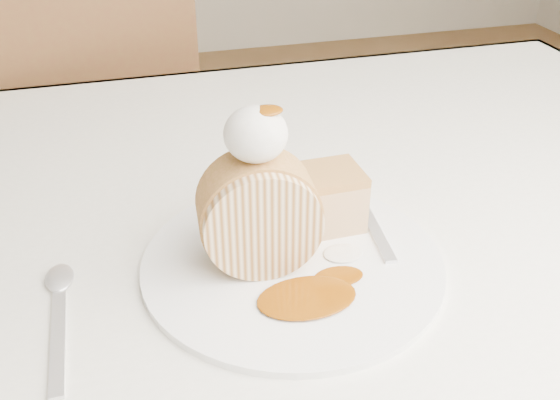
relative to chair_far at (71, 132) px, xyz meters
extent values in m
cube|color=white|center=(0.23, -0.65, 0.16)|extent=(1.40, 0.90, 0.04)
cube|color=white|center=(0.23, -0.20, 0.04)|extent=(1.40, 0.01, 0.28)
cylinder|color=brown|center=(0.85, -0.28, -0.22)|extent=(0.06, 0.06, 0.71)
cube|color=brown|center=(-0.02, 0.09, -0.09)|extent=(0.58, 0.58, 0.05)
cube|color=brown|center=(0.03, -0.11, 0.18)|extent=(0.47, 0.16, 0.50)
cylinder|color=brown|center=(0.12, 0.34, -0.34)|extent=(0.04, 0.04, 0.46)
cylinder|color=brown|center=(0.22, -0.05, -0.34)|extent=(0.04, 0.04, 0.46)
cylinder|color=brown|center=(-0.17, -0.16, -0.34)|extent=(0.04, 0.04, 0.46)
cylinder|color=white|center=(0.25, -0.77, 0.18)|extent=(0.31, 0.31, 0.01)
cylinder|color=beige|center=(0.22, -0.76, 0.24)|extent=(0.11, 0.07, 0.11)
cube|color=#B77A45|center=(0.30, -0.72, 0.21)|extent=(0.07, 0.06, 0.06)
ellipsoid|color=white|center=(0.22, -0.76, 0.32)|extent=(0.06, 0.06, 0.05)
ellipsoid|color=#763904|center=(0.23, -0.76, 0.35)|extent=(0.03, 0.02, 0.01)
cube|color=silver|center=(0.35, -0.74, 0.19)|extent=(0.04, 0.18, 0.00)
cube|color=silver|center=(0.03, -0.82, 0.18)|extent=(0.02, 0.16, 0.00)
camera|label=1|loc=(0.11, -1.24, 0.56)|focal=40.00mm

